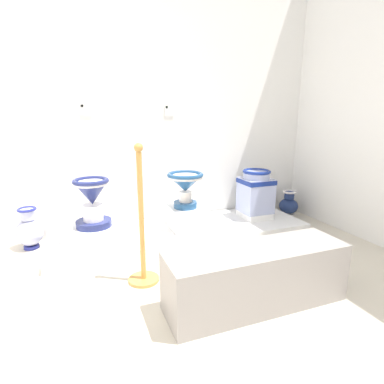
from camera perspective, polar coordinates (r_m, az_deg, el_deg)
ground_plane at (r=1.98m, az=15.80°, el=-25.15°), size 5.41×5.74×0.02m
wall_back at (r=3.47m, az=-4.52°, el=20.29°), size 3.61×0.06×3.23m
display_platform at (r=3.24m, az=-1.72°, el=-7.40°), size 2.62×0.80×0.10m
plinth_block_pale_glazed at (r=3.00m, az=-17.58°, el=-7.34°), size 0.38×0.38×0.14m
antique_toilet_pale_glazed at (r=2.90m, az=-18.06°, el=-1.10°), size 0.32×0.32×0.45m
plinth_block_broad_patterned at (r=3.17m, az=-1.23°, el=-4.77°), size 0.31×0.37×0.22m
antique_toilet_broad_patterned at (r=3.08m, az=-1.26°, el=1.51°), size 0.37×0.37×0.36m
plinth_block_rightmost at (r=3.60m, az=11.52°, el=-4.06°), size 0.30×0.32×0.07m
antique_toilet_rightmost at (r=3.52m, az=11.75°, el=0.38°), size 0.33×0.32×0.48m
info_placard_first at (r=3.27m, az=-19.04°, el=14.30°), size 0.12×0.01×0.11m
info_placard_second at (r=3.42m, az=-4.17°, el=14.90°), size 0.11×0.01×0.11m
decorative_vase_corner at (r=3.30m, az=-27.94°, el=-6.32°), size 0.24×0.24×0.40m
decorative_vase_companion at (r=4.05m, az=17.47°, el=-2.29°), size 0.24×0.24×0.32m
stanchion_post_near_left at (r=2.33m, az=-9.22°, el=-8.63°), size 0.23×0.23×1.05m
museum_bench at (r=2.13m, az=11.88°, el=-15.15°), size 1.21×0.36×0.40m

